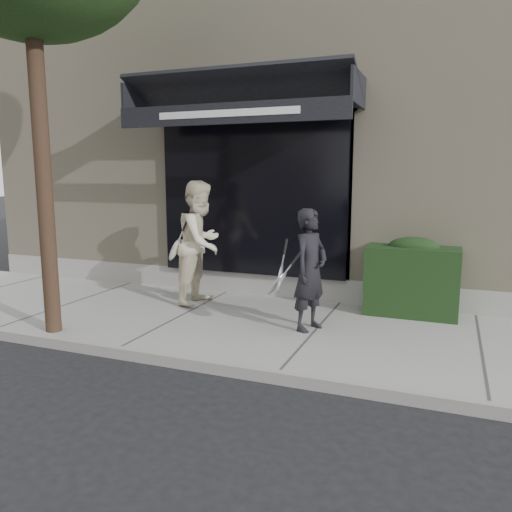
% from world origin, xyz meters
% --- Properties ---
extents(ground, '(80.00, 80.00, 0.00)m').
position_xyz_m(ground, '(0.00, 0.00, 0.00)').
color(ground, black).
rests_on(ground, ground).
extents(sidewalk, '(20.00, 3.00, 0.12)m').
position_xyz_m(sidewalk, '(0.00, 0.00, 0.06)').
color(sidewalk, gray).
rests_on(sidewalk, ground).
extents(curb, '(20.00, 0.10, 0.14)m').
position_xyz_m(curb, '(0.00, -1.55, 0.07)').
color(curb, gray).
rests_on(curb, ground).
extents(building_facade, '(14.30, 8.04, 5.64)m').
position_xyz_m(building_facade, '(-0.01, 4.96, 2.74)').
color(building_facade, '#B6A98B').
rests_on(building_facade, ground).
extents(hedge, '(1.30, 0.70, 1.14)m').
position_xyz_m(hedge, '(1.10, 1.25, 0.66)').
color(hedge, black).
rests_on(hedge, sidewalk).
extents(pedestrian_front, '(0.73, 0.82, 1.60)m').
position_xyz_m(pedestrian_front, '(-0.10, -0.02, 0.92)').
color(pedestrian_front, black).
rests_on(pedestrian_front, sidewalk).
extents(pedestrian_back, '(0.78, 0.98, 1.93)m').
position_xyz_m(pedestrian_back, '(-2.07, 0.72, 1.09)').
color(pedestrian_back, beige).
rests_on(pedestrian_back, sidewalk).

